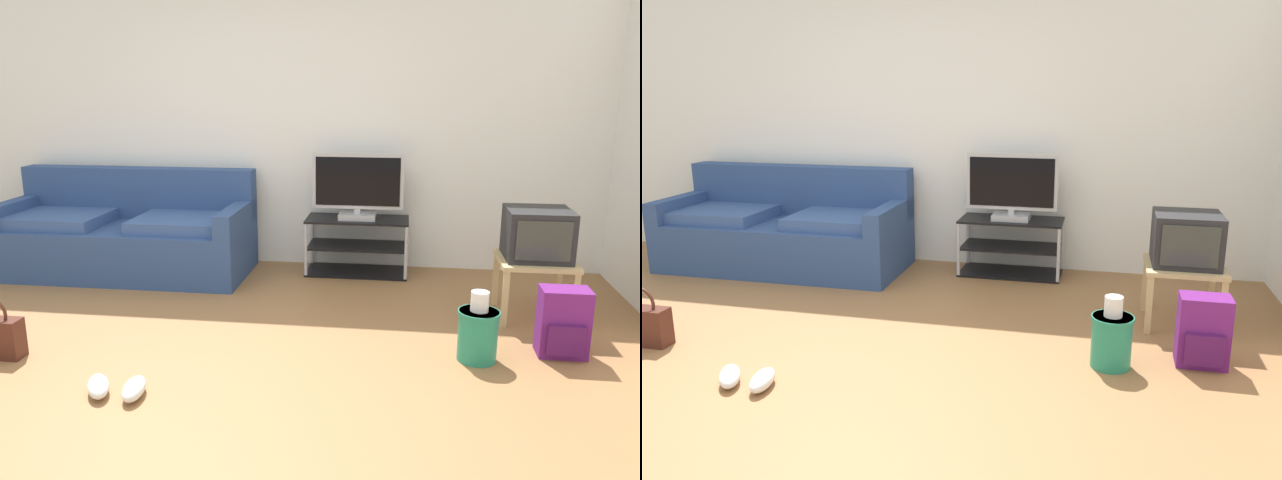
# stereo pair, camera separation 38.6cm
# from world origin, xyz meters

# --- Properties ---
(ground_plane) EXTENTS (9.00, 9.80, 0.02)m
(ground_plane) POSITION_xyz_m (0.00, 0.00, -0.01)
(ground_plane) COLOR olive
(wall_back) EXTENTS (9.00, 0.10, 2.70)m
(wall_back) POSITION_xyz_m (0.00, 2.45, 1.35)
(wall_back) COLOR white
(wall_back) RESTS_ON ground_plane
(couch) EXTENTS (2.14, 0.90, 0.88)m
(couch) POSITION_xyz_m (-1.11, 1.93, 0.32)
(couch) COLOR navy
(couch) RESTS_ON ground_plane
(tv_stand) EXTENTS (0.88, 0.41, 0.49)m
(tv_stand) POSITION_xyz_m (0.89, 2.15, 0.24)
(tv_stand) COLOR black
(tv_stand) RESTS_ON ground_plane
(flat_tv) EXTENTS (0.77, 0.22, 0.56)m
(flat_tv) POSITION_xyz_m (0.89, 2.13, 0.76)
(flat_tv) COLOR #B2B2B7
(flat_tv) RESTS_ON tv_stand
(side_table) EXTENTS (0.51, 0.51, 0.43)m
(side_table) POSITION_xyz_m (2.20, 1.26, 0.36)
(side_table) COLOR tan
(side_table) RESTS_ON ground_plane
(crt_tv) EXTENTS (0.43, 0.43, 0.35)m
(crt_tv) POSITION_xyz_m (2.20, 1.28, 0.60)
(crt_tv) COLOR #232326
(crt_tv) RESTS_ON side_table
(backpack) EXTENTS (0.29, 0.26, 0.42)m
(backpack) POSITION_xyz_m (2.26, 0.62, 0.21)
(backpack) COLOR #661E70
(backpack) RESTS_ON ground_plane
(cleaning_bucket) EXTENTS (0.25, 0.25, 0.43)m
(cleaning_bucket) POSITION_xyz_m (1.74, 0.48, 0.18)
(cleaning_bucket) COLOR #238466
(cleaning_bucket) RESTS_ON ground_plane
(sneakers_pair) EXTENTS (0.38, 0.27, 0.09)m
(sneakers_pair) POSITION_xyz_m (-0.20, -0.23, 0.04)
(sneakers_pair) COLOR white
(sneakers_pair) RESTS_ON ground_plane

